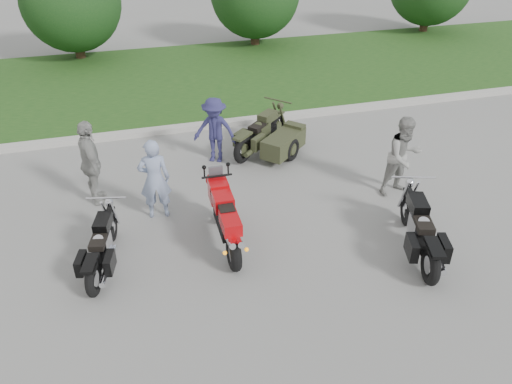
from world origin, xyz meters
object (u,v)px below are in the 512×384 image
object	(u,v)px
cruiser_sidecar	(273,140)
person_grey	(404,156)
sportbike_red	(225,218)
person_stripe	(155,179)
cruiser_right	(421,233)
person_back	(91,164)
person_denim	(215,130)
cruiser_left	(101,249)

from	to	relation	value
cruiser_sidecar	person_grey	xyz separation A→B (m)	(2.11, -2.48, 0.46)
sportbike_red	person_stripe	xyz separation A→B (m)	(-1.11, 1.34, 0.25)
cruiser_right	person_back	world-z (taller)	person_back
sportbike_red	cruiser_sidecar	xyz separation A→B (m)	(1.98, 3.28, -0.18)
person_stripe	person_grey	bearing A→B (deg)	178.49
person_grey	person_denim	distance (m)	4.40
person_denim	person_back	distance (m)	3.07
cruiser_sidecar	person_grey	distance (m)	3.29
cruiser_sidecar	person_grey	size ratio (longest dim) A/B	1.17
person_back	cruiser_sidecar	bearing A→B (deg)	-88.60
cruiser_left	person_stripe	xyz separation A→B (m)	(1.12, 1.39, 0.45)
sportbike_red	person_stripe	world-z (taller)	person_stripe
cruiser_right	person_stripe	xyz separation A→B (m)	(-4.43, 2.59, 0.39)
cruiser_left	cruiser_right	xyz separation A→B (m)	(5.55, -1.20, 0.06)
cruiser_left	person_grey	world-z (taller)	person_grey
person_stripe	person_back	xyz separation A→B (m)	(-1.19, 0.88, 0.07)
cruiser_left	cruiser_right	world-z (taller)	cruiser_right
sportbike_red	person_back	distance (m)	3.21
cruiser_sidecar	person_back	world-z (taller)	person_back
person_grey	person_denim	bearing A→B (deg)	135.26
cruiser_right	cruiser_sidecar	distance (m)	4.72
cruiser_sidecar	person_grey	world-z (taller)	person_grey
cruiser_left	person_back	distance (m)	2.33
person_stripe	person_denim	xyz separation A→B (m)	(1.65, 2.04, -0.05)
sportbike_red	person_denim	bearing A→B (deg)	82.75
person_denim	cruiser_right	bearing A→B (deg)	-31.74
sportbike_red	cruiser_right	world-z (taller)	sportbike_red
person_back	person_denim	bearing A→B (deg)	-80.19
cruiser_right	person_back	xyz separation A→B (m)	(-5.62, 3.47, 0.46)
person_denim	cruiser_sidecar	bearing A→B (deg)	23.07
cruiser_sidecar	person_stripe	distance (m)	3.67
cruiser_sidecar	sportbike_red	bearing A→B (deg)	-72.83
sportbike_red	person_stripe	size ratio (longest dim) A/B	1.27
cruiser_sidecar	person_back	size ratio (longest dim) A/B	1.11
cruiser_right	person_back	bearing A→B (deg)	166.05
cruiser_right	cruiser_sidecar	xyz separation A→B (m)	(-1.34, 4.52, -0.05)
sportbike_red	cruiser_sidecar	distance (m)	3.83
cruiser_left	person_stripe	bearing A→B (deg)	64.69
person_grey	person_back	world-z (taller)	person_back
cruiser_left	cruiser_right	distance (m)	5.67
person_stripe	person_back	distance (m)	1.48
person_stripe	person_denim	size ratio (longest dim) A/B	1.06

